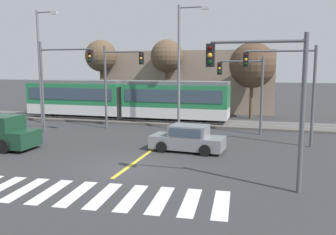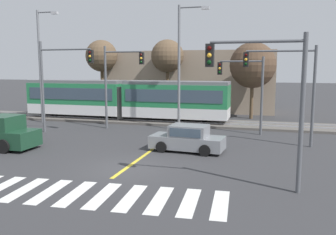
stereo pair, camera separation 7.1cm
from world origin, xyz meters
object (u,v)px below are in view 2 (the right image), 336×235
at_px(traffic_light_near_right, 268,87).
at_px(traffic_light_mid_right, 289,79).
at_px(light_rail_tram, 125,98).
at_px(bare_tree_west, 167,56).
at_px(bare_tree_east, 253,65).
at_px(sedan_crossing, 188,139).
at_px(street_lamp_centre, 182,61).
at_px(traffic_light_far_left, 118,75).
at_px(traffic_light_mid_left, 58,74).
at_px(street_lamp_west, 41,61).
at_px(bare_tree_far_west, 101,56).
at_px(traffic_light_far_right, 246,83).

bearing_deg(traffic_light_near_right, traffic_light_mid_right, 82.18).
bearing_deg(traffic_light_near_right, light_rail_tram, 128.64).
height_order(bare_tree_west, bare_tree_east, bare_tree_west).
bearing_deg(sedan_crossing, street_lamp_centre, 106.52).
relative_size(traffic_light_far_left, street_lamp_centre, 0.69).
distance_m(traffic_light_near_right, traffic_light_mid_right, 8.67).
height_order(traffic_light_mid_right, bare_tree_west, bare_tree_west).
relative_size(sedan_crossing, traffic_light_mid_left, 0.65).
relative_size(traffic_light_near_right, street_lamp_centre, 0.65).
bearing_deg(street_lamp_centre, street_lamp_west, 177.85).
bearing_deg(sedan_crossing, traffic_light_near_right, -51.97).
bearing_deg(street_lamp_west, traffic_light_far_left, -9.60).
distance_m(traffic_light_near_right, bare_tree_far_west, 27.59).
height_order(traffic_light_mid_right, bare_tree_east, bare_tree_east).
xyz_separation_m(light_rail_tram, sedan_crossing, (7.96, -9.83, -1.35)).
bearing_deg(bare_tree_east, traffic_light_far_left, -138.89).
relative_size(traffic_light_far_right, street_lamp_west, 0.58).
xyz_separation_m(sedan_crossing, bare_tree_west, (-5.61, 15.56, 5.15)).
xyz_separation_m(traffic_light_mid_right, bare_tree_west, (-11.14, 12.54, 1.76)).
bearing_deg(traffic_light_mid_right, bare_tree_west, 131.62).
distance_m(light_rail_tram, traffic_light_far_right, 11.47).
bearing_deg(bare_tree_west, traffic_light_near_right, -64.75).
bearing_deg(street_lamp_centre, traffic_light_mid_right, -25.60).
xyz_separation_m(traffic_light_mid_left, bare_tree_far_west, (-2.81, 12.71, 1.61)).
relative_size(light_rail_tram, bare_tree_east, 2.61).
distance_m(light_rail_tram, street_lamp_centre, 7.53).
height_order(traffic_light_far_left, traffic_light_near_right, traffic_light_far_left).
distance_m(traffic_light_near_right, bare_tree_east, 19.91).
height_order(traffic_light_far_right, street_lamp_west, street_lamp_west).
height_order(sedan_crossing, traffic_light_mid_left, traffic_light_mid_left).
relative_size(traffic_light_mid_left, bare_tree_east, 0.94).
bearing_deg(traffic_light_mid_right, bare_tree_far_west, 145.56).
relative_size(traffic_light_far_left, bare_tree_far_west, 0.83).
relative_size(traffic_light_mid_right, traffic_light_far_right, 1.10).
bearing_deg(bare_tree_west, traffic_light_mid_right, -48.38).
xyz_separation_m(traffic_light_near_right, bare_tree_east, (-1.44, 19.84, 0.89)).
bearing_deg(traffic_light_mid_right, traffic_light_far_left, 167.35).
distance_m(traffic_light_far_left, bare_tree_far_west, 11.89).
bearing_deg(street_lamp_west, traffic_light_mid_right, -11.49).
xyz_separation_m(traffic_light_mid_right, bare_tree_far_west, (-18.58, 12.74, 1.84)).
bearing_deg(traffic_light_far_left, sedan_crossing, -40.39).
xyz_separation_m(light_rail_tram, traffic_light_far_left, (1.14, -4.04, 2.12)).
height_order(traffic_light_mid_left, traffic_light_mid_right, traffic_light_mid_left).
height_order(sedan_crossing, traffic_light_far_right, traffic_light_far_right).
bearing_deg(traffic_light_far_left, street_lamp_west, 170.40).
height_order(traffic_light_near_right, street_lamp_centre, street_lamp_centre).
bearing_deg(traffic_light_near_right, street_lamp_centre, 117.40).
relative_size(traffic_light_near_right, traffic_light_far_right, 1.10).
relative_size(sedan_crossing, bare_tree_east, 0.61).
bearing_deg(traffic_light_mid_left, street_lamp_centre, 23.27).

